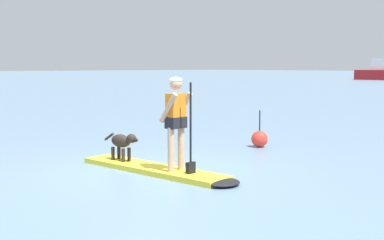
# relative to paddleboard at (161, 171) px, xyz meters

# --- Properties ---
(ground_plane) EXTENTS (400.00, 400.00, 0.00)m
(ground_plane) POSITION_rel_paddleboard_xyz_m (-0.23, -0.02, -0.05)
(ground_plane) COLOR slate
(paddleboard) EXTENTS (3.66, 1.00, 0.10)m
(paddleboard) POSITION_rel_paddleboard_xyz_m (0.00, 0.00, 0.00)
(paddleboard) COLOR yellow
(paddleboard) RESTS_ON ground_plane
(person_paddler) EXTENTS (0.63, 0.51, 1.67)m
(person_paddler) POSITION_rel_paddleboard_xyz_m (0.39, 0.04, 1.01)
(person_paddler) COLOR tan
(person_paddler) RESTS_ON paddleboard
(dog) EXTENTS (0.99, 0.27, 0.56)m
(dog) POSITION_rel_paddleboard_xyz_m (-1.08, -0.11, 0.42)
(dog) COLOR #2D231E
(dog) RESTS_ON paddleboard
(marker_buoy) EXTENTS (0.40, 0.40, 0.90)m
(marker_buoy) POSITION_rel_paddleboard_xyz_m (-0.75, 3.69, 0.15)
(marker_buoy) COLOR red
(marker_buoy) RESTS_ON ground_plane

